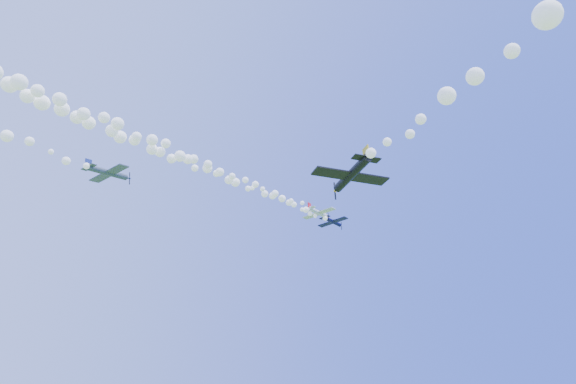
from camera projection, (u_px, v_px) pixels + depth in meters
plane_white at (319, 213)px, 99.78m from camera, size 7.33×7.76×2.39m
smoke_trail_white at (152, 140)px, 70.79m from camera, size 76.51×15.93×3.07m
plane_navy at (333, 221)px, 103.62m from camera, size 6.89×7.29×2.41m
smoke_trail_navy at (186, 161)px, 76.49m from camera, size 73.36×13.66×2.72m
plane_grey at (108, 173)px, 59.32m from camera, size 6.36×6.76×1.83m
plane_black at (351, 175)px, 44.69m from camera, size 7.56×7.12×2.76m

